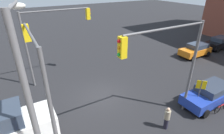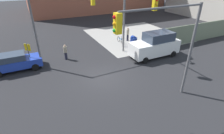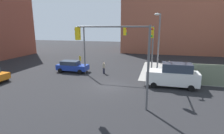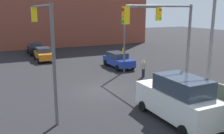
{
  "view_description": "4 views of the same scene",
  "coord_description": "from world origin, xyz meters",
  "px_view_note": "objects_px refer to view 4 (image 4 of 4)",
  "views": [
    {
      "loc": [
        5.15,
        10.73,
        8.55
      ],
      "look_at": [
        -1.0,
        0.04,
        2.44
      ],
      "focal_mm": 28.0,
      "sensor_mm": 36.0,
      "label": 1
    },
    {
      "loc": [
        -5.05,
        -11.91,
        7.93
      ],
      "look_at": [
        0.06,
        -1.53,
        1.79
      ],
      "focal_mm": 28.0,
      "sensor_mm": 36.0,
      "label": 2
    },
    {
      "loc": [
        5.07,
        -17.43,
        6.34
      ],
      "look_at": [
        0.28,
        1.0,
        1.99
      ],
      "focal_mm": 28.0,
      "sensor_mm": 36.0,
      "label": 3
    },
    {
      "loc": [
        17.23,
        -7.24,
        6.12
      ],
      "look_at": [
        0.86,
        0.58,
        2.0
      ],
      "focal_mm": 40.0,
      "sensor_mm": 36.0,
      "label": 4
    }
  ],
  "objects_px": {
    "traffic_signal_se_corner": "(44,36)",
    "traffic_signal_nw_corner": "(137,27)",
    "traffic_signal_ne_corner": "(165,35)",
    "sedan_orange": "(44,54)",
    "pedestrian_crossing": "(143,68)",
    "bicycle_at_crosswalk": "(126,63)",
    "van_white_delivery": "(178,99)",
    "hatchback_black": "(35,48)",
    "sedan_blue": "(118,60)",
    "street_lamp_corner": "(207,33)",
    "mailbox_blue": "(210,96)"
  },
  "relations": [
    {
      "from": "hatchback_black",
      "to": "traffic_signal_se_corner",
      "type": "bearing_deg",
      "value": -6.84
    },
    {
      "from": "mailbox_blue",
      "to": "traffic_signal_se_corner",
      "type": "bearing_deg",
      "value": -112.78
    },
    {
      "from": "traffic_signal_nw_corner",
      "to": "sedan_orange",
      "type": "xyz_separation_m",
      "value": [
        -11.82,
        -6.24,
        -3.81
      ]
    },
    {
      "from": "traffic_signal_nw_corner",
      "to": "mailbox_blue",
      "type": "height_order",
      "value": "traffic_signal_nw_corner"
    },
    {
      "from": "mailbox_blue",
      "to": "van_white_delivery",
      "type": "distance_m",
      "value": 3.31
    },
    {
      "from": "traffic_signal_ne_corner",
      "to": "sedan_blue",
      "type": "height_order",
      "value": "traffic_signal_ne_corner"
    },
    {
      "from": "traffic_signal_se_corner",
      "to": "street_lamp_corner",
      "type": "xyz_separation_m",
      "value": [
        2.93,
        9.94,
        0.04
      ]
    },
    {
      "from": "traffic_signal_se_corner",
      "to": "street_lamp_corner",
      "type": "relative_size",
      "value": 0.81
    },
    {
      "from": "traffic_signal_nw_corner",
      "to": "van_white_delivery",
      "type": "distance_m",
      "value": 10.08
    },
    {
      "from": "sedan_orange",
      "to": "pedestrian_crossing",
      "type": "height_order",
      "value": "pedestrian_crossing"
    },
    {
      "from": "sedan_orange",
      "to": "pedestrian_crossing",
      "type": "distance_m",
      "value": 13.91
    },
    {
      "from": "traffic_signal_ne_corner",
      "to": "sedan_orange",
      "type": "height_order",
      "value": "traffic_signal_ne_corner"
    },
    {
      "from": "traffic_signal_se_corner",
      "to": "traffic_signal_ne_corner",
      "type": "xyz_separation_m",
      "value": [
        2.29,
        7.05,
        -0.05
      ]
    },
    {
      "from": "pedestrian_crossing",
      "to": "bicycle_at_crosswalk",
      "type": "xyz_separation_m",
      "value": [
        -4.8,
        0.8,
        -0.5
      ]
    },
    {
      "from": "sedan_blue",
      "to": "street_lamp_corner",
      "type": "bearing_deg",
      "value": 2.33
    },
    {
      "from": "mailbox_blue",
      "to": "hatchback_black",
      "type": "relative_size",
      "value": 0.36
    },
    {
      "from": "traffic_signal_ne_corner",
      "to": "bicycle_at_crosswalk",
      "type": "bearing_deg",
      "value": 163.03
    },
    {
      "from": "traffic_signal_se_corner",
      "to": "traffic_signal_ne_corner",
      "type": "relative_size",
      "value": 1.0
    },
    {
      "from": "hatchback_black",
      "to": "mailbox_blue",
      "type": "bearing_deg",
      "value": 15.22
    },
    {
      "from": "traffic_signal_nw_corner",
      "to": "hatchback_black",
      "type": "bearing_deg",
      "value": -159.32
    },
    {
      "from": "traffic_signal_ne_corner",
      "to": "sedan_orange",
      "type": "xyz_separation_m",
      "value": [
        -18.55,
        -4.29,
        -3.77
      ]
    },
    {
      "from": "mailbox_blue",
      "to": "street_lamp_corner",
      "type": "bearing_deg",
      "value": 157.64
    },
    {
      "from": "traffic_signal_nw_corner",
      "to": "van_white_delivery",
      "type": "relative_size",
      "value": 1.2
    },
    {
      "from": "mailbox_blue",
      "to": "bicycle_at_crosswalk",
      "type": "relative_size",
      "value": 0.82
    },
    {
      "from": "pedestrian_crossing",
      "to": "traffic_signal_nw_corner",
      "type": "bearing_deg",
      "value": -29.11
    },
    {
      "from": "traffic_signal_nw_corner",
      "to": "van_white_delivery",
      "type": "height_order",
      "value": "traffic_signal_nw_corner"
    },
    {
      "from": "traffic_signal_ne_corner",
      "to": "hatchback_black",
      "type": "bearing_deg",
      "value": -169.33
    },
    {
      "from": "traffic_signal_se_corner",
      "to": "sedan_blue",
      "type": "distance_m",
      "value": 13.56
    },
    {
      "from": "sedan_blue",
      "to": "pedestrian_crossing",
      "type": "bearing_deg",
      "value": 3.0
    },
    {
      "from": "street_lamp_corner",
      "to": "bicycle_at_crosswalk",
      "type": "bearing_deg",
      "value": 177.29
    },
    {
      "from": "hatchback_black",
      "to": "sedan_orange",
      "type": "height_order",
      "value": "same"
    },
    {
      "from": "traffic_signal_nw_corner",
      "to": "mailbox_blue",
      "type": "distance_m",
      "value": 9.31
    },
    {
      "from": "bicycle_at_crosswalk",
      "to": "hatchback_black",
      "type": "bearing_deg",
      "value": -147.54
    },
    {
      "from": "traffic_signal_se_corner",
      "to": "traffic_signal_nw_corner",
      "type": "bearing_deg",
      "value": 116.31
    },
    {
      "from": "traffic_signal_nw_corner",
      "to": "sedan_blue",
      "type": "xyz_separation_m",
      "value": [
        -4.49,
        0.45,
        -3.81
      ]
    },
    {
      "from": "traffic_signal_nw_corner",
      "to": "van_white_delivery",
      "type": "xyz_separation_m",
      "value": [
        9.1,
        -2.7,
        -3.37
      ]
    },
    {
      "from": "traffic_signal_nw_corner",
      "to": "sedan_orange",
      "type": "bearing_deg",
      "value": -152.16
    },
    {
      "from": "mailbox_blue",
      "to": "traffic_signal_ne_corner",
      "type": "bearing_deg",
      "value": -124.76
    },
    {
      "from": "traffic_signal_ne_corner",
      "to": "sedan_blue",
      "type": "distance_m",
      "value": 12.08
    },
    {
      "from": "street_lamp_corner",
      "to": "traffic_signal_se_corner",
      "type": "bearing_deg",
      "value": -106.44
    },
    {
      "from": "pedestrian_crossing",
      "to": "hatchback_black",
      "type": "bearing_deg",
      "value": -77.83
    },
    {
      "from": "hatchback_black",
      "to": "sedan_blue",
      "type": "bearing_deg",
      "value": 28.76
    },
    {
      "from": "van_white_delivery",
      "to": "hatchback_black",
      "type": "bearing_deg",
      "value": -171.89
    },
    {
      "from": "traffic_signal_ne_corner",
      "to": "street_lamp_corner",
      "type": "xyz_separation_m",
      "value": [
        0.64,
        2.88,
        0.09
      ]
    },
    {
      "from": "traffic_signal_ne_corner",
      "to": "pedestrian_crossing",
      "type": "height_order",
      "value": "traffic_signal_ne_corner"
    },
    {
      "from": "pedestrian_crossing",
      "to": "bicycle_at_crosswalk",
      "type": "distance_m",
      "value": 4.9
    },
    {
      "from": "traffic_signal_se_corner",
      "to": "mailbox_blue",
      "type": "bearing_deg",
      "value": 67.22
    },
    {
      "from": "traffic_signal_ne_corner",
      "to": "bicycle_at_crosswalk",
      "type": "distance_m",
      "value": 12.56
    },
    {
      "from": "traffic_signal_ne_corner",
      "to": "traffic_signal_se_corner",
      "type": "bearing_deg",
      "value": -107.99
    },
    {
      "from": "street_lamp_corner",
      "to": "pedestrian_crossing",
      "type": "height_order",
      "value": "street_lamp_corner"
    }
  ]
}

